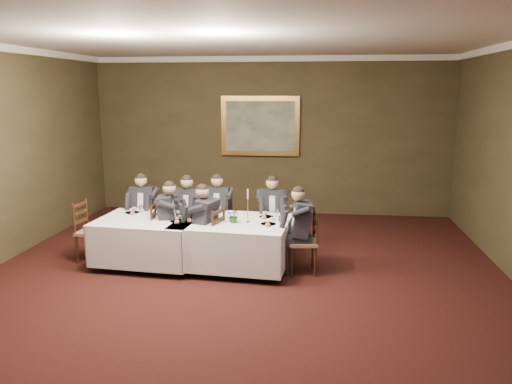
% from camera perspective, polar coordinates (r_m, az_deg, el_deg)
% --- Properties ---
extents(ground, '(10.00, 10.00, 0.00)m').
position_cam_1_polar(ground, '(6.89, -2.66, -12.29)').
color(ground, black).
rests_on(ground, ground).
extents(ceiling, '(8.00, 10.00, 0.10)m').
position_cam_1_polar(ceiling, '(6.33, -2.97, 18.05)').
color(ceiling, silver).
rests_on(ceiling, back_wall).
extents(back_wall, '(8.00, 0.10, 3.50)m').
position_cam_1_polar(back_wall, '(11.30, 1.66, 6.37)').
color(back_wall, '#342F1A').
rests_on(back_wall, ground).
extents(crown_molding, '(8.00, 10.00, 0.12)m').
position_cam_1_polar(crown_molding, '(6.32, -2.97, 17.51)').
color(crown_molding, white).
rests_on(crown_molding, back_wall).
extents(table_main, '(1.87, 1.48, 0.67)m').
position_cam_1_polar(table_main, '(7.94, -2.71, -5.52)').
color(table_main, black).
rests_on(table_main, ground).
extents(table_second, '(1.68, 1.33, 0.67)m').
position_cam_1_polar(table_second, '(8.25, -12.17, -5.11)').
color(table_second, black).
rests_on(table_second, ground).
extents(chair_main_backleft, '(0.46, 0.44, 1.00)m').
position_cam_1_polar(chair_main_backleft, '(8.95, -4.24, -4.64)').
color(chair_main_backleft, olive).
rests_on(chair_main_backleft, ground).
extents(diner_main_backleft, '(0.44, 0.50, 1.35)m').
position_cam_1_polar(diner_main_backleft, '(8.88, -4.28, -3.25)').
color(diner_main_backleft, black).
rests_on(diner_main_backleft, chair_main_backleft).
extents(chair_main_backright, '(0.48, 0.47, 1.00)m').
position_cam_1_polar(chair_main_backright, '(8.75, 1.81, -5.00)').
color(chair_main_backright, olive).
rests_on(chair_main_backright, ground).
extents(diner_main_backright, '(0.45, 0.52, 1.35)m').
position_cam_1_polar(diner_main_backright, '(8.68, 1.82, -3.58)').
color(diner_main_backright, black).
rests_on(diner_main_backright, chair_main_backright).
extents(chair_main_endleft, '(0.49, 0.50, 1.00)m').
position_cam_1_polar(chair_main_endleft, '(8.33, -10.28, -6.07)').
color(chair_main_endleft, olive).
rests_on(chair_main_endleft, ground).
extents(diner_main_endleft, '(0.54, 0.47, 1.35)m').
position_cam_1_polar(diner_main_endleft, '(8.26, -10.26, -4.56)').
color(diner_main_endleft, black).
rests_on(diner_main_endleft, chair_main_endleft).
extents(chair_main_endright, '(0.48, 0.49, 1.00)m').
position_cam_1_polar(chair_main_endright, '(7.81, 5.41, -7.14)').
color(chair_main_endright, olive).
rests_on(chair_main_endright, ground).
extents(diner_main_endright, '(0.53, 0.46, 1.35)m').
position_cam_1_polar(diner_main_endright, '(7.73, 5.36, -5.54)').
color(diner_main_endright, black).
rests_on(diner_main_endright, chair_main_endright).
extents(chair_sec_backleft, '(0.45, 0.43, 1.00)m').
position_cam_1_polar(chair_sec_backleft, '(9.18, -12.55, -4.48)').
color(chair_sec_backleft, olive).
rests_on(chair_sec_backleft, ground).
extents(diner_sec_backleft, '(0.43, 0.49, 1.35)m').
position_cam_1_polar(diner_sec_backleft, '(9.11, -12.63, -3.12)').
color(diner_sec_backleft, black).
rests_on(diner_sec_backleft, chair_sec_backleft).
extents(chair_sec_backright, '(0.52, 0.50, 1.00)m').
position_cam_1_polar(chair_sec_backright, '(8.87, -7.47, -4.86)').
color(chair_sec_backright, olive).
rests_on(chair_sec_backright, ground).
extents(diner_sec_backright, '(0.49, 0.55, 1.35)m').
position_cam_1_polar(diner_sec_backright, '(8.80, -7.55, -3.46)').
color(diner_sec_backright, black).
rests_on(diner_sec_backright, chair_sec_backright).
extents(chair_sec_endright, '(0.52, 0.54, 1.00)m').
position_cam_1_polar(chair_sec_endright, '(7.96, -5.42, -6.77)').
color(chair_sec_endright, olive).
rests_on(chair_sec_endright, ground).
extents(diner_sec_endright, '(0.57, 0.52, 1.35)m').
position_cam_1_polar(diner_sec_endright, '(7.89, -5.53, -5.19)').
color(diner_sec_endright, black).
rests_on(diner_sec_endright, chair_sec_endright).
extents(chair_sec_endleft, '(0.46, 0.48, 1.00)m').
position_cam_1_polar(chair_sec_endleft, '(8.74, -18.21, -5.62)').
color(chair_sec_endleft, olive).
rests_on(chair_sec_endleft, ground).
extents(centerpiece, '(0.25, 0.23, 0.24)m').
position_cam_1_polar(centerpiece, '(7.73, -2.55, -2.65)').
color(centerpiece, '#2D5926').
rests_on(centerpiece, table_main).
extents(candlestick, '(0.08, 0.08, 0.54)m').
position_cam_1_polar(candlestick, '(7.72, -0.94, -2.05)').
color(candlestick, '#AE8835').
rests_on(candlestick, table_main).
extents(place_setting_table_main, '(0.33, 0.31, 0.14)m').
position_cam_1_polar(place_setting_table_main, '(8.33, -4.91, -2.25)').
color(place_setting_table_main, white).
rests_on(place_setting_table_main, table_main).
extents(place_setting_table_second, '(0.33, 0.31, 0.14)m').
position_cam_1_polar(place_setting_table_second, '(8.63, -13.60, -2.05)').
color(place_setting_table_second, white).
rests_on(place_setting_table_second, table_second).
extents(painting, '(1.76, 0.09, 1.33)m').
position_cam_1_polar(painting, '(11.24, 0.48, 7.54)').
color(painting, tan).
rests_on(painting, back_wall).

